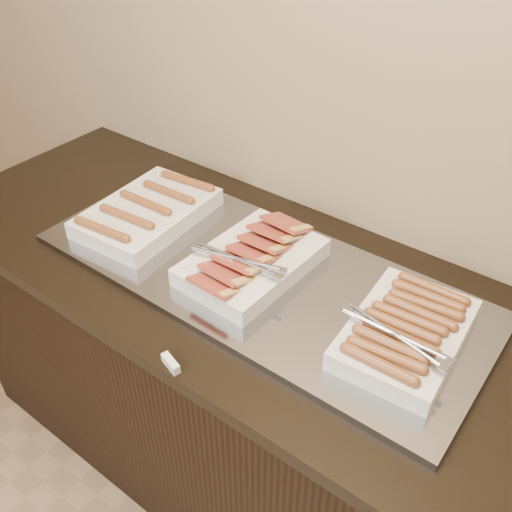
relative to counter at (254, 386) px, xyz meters
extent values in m
cube|color=#9E896B|center=(0.00, 0.37, 0.95)|extent=(6.00, 0.05, 2.80)
cube|color=black|center=(0.00, 0.00, -0.02)|extent=(2.00, 0.70, 0.86)
cube|color=black|center=(0.00, 0.00, 0.43)|extent=(2.06, 0.76, 0.04)
cube|color=gray|center=(0.01, 0.00, 0.46)|extent=(1.20, 0.50, 0.02)
cube|color=silver|center=(-0.39, 0.00, 0.49)|extent=(0.29, 0.41, 0.05)
cylinder|color=brown|center=(-0.39, -0.17, 0.52)|extent=(0.18, 0.04, 0.03)
cylinder|color=brown|center=(-0.38, -0.08, 0.52)|extent=(0.18, 0.04, 0.03)
cylinder|color=brown|center=(-0.39, 0.00, 0.52)|extent=(0.17, 0.03, 0.03)
cylinder|color=brown|center=(-0.38, 0.08, 0.52)|extent=(0.17, 0.03, 0.03)
cylinder|color=brown|center=(-0.38, 0.17, 0.52)|extent=(0.18, 0.05, 0.03)
cube|color=silver|center=(-0.01, 0.00, 0.49)|extent=(0.26, 0.37, 0.05)
cube|color=#AC4137|center=(0.00, -0.15, 0.52)|extent=(0.12, 0.09, 0.04)
cube|color=#AC4137|center=(-0.01, -0.10, 0.52)|extent=(0.13, 0.10, 0.04)
cube|color=#AC4137|center=(-0.01, -0.05, 0.52)|extent=(0.12, 0.09, 0.04)
cube|color=#AC4137|center=(0.00, 0.00, 0.53)|extent=(0.12, 0.09, 0.04)
cube|color=#AC4137|center=(0.00, 0.05, 0.53)|extent=(0.12, 0.09, 0.04)
cube|color=#AC4137|center=(-0.01, 0.10, 0.53)|extent=(0.12, 0.09, 0.04)
cube|color=#AC4137|center=(0.00, 0.15, 0.54)|extent=(0.13, 0.10, 0.04)
cube|color=silver|center=(0.43, 0.00, 0.49)|extent=(0.25, 0.36, 0.05)
cylinder|color=brown|center=(0.43, -0.14, 0.52)|extent=(0.16, 0.03, 0.03)
cylinder|color=brown|center=(0.43, -0.11, 0.52)|extent=(0.16, 0.04, 0.03)
cylinder|color=brown|center=(0.42, -0.08, 0.52)|extent=(0.16, 0.03, 0.03)
cylinder|color=brown|center=(0.43, -0.05, 0.52)|extent=(0.16, 0.03, 0.03)
cylinder|color=brown|center=(0.42, -0.02, 0.52)|extent=(0.16, 0.03, 0.03)
cylinder|color=brown|center=(0.42, 0.02, 0.52)|extent=(0.16, 0.04, 0.03)
cylinder|color=brown|center=(0.43, 0.05, 0.52)|extent=(0.16, 0.03, 0.03)
cylinder|color=brown|center=(0.43, 0.08, 0.52)|extent=(0.16, 0.04, 0.03)
cylinder|color=brown|center=(0.42, 0.11, 0.52)|extent=(0.16, 0.03, 0.03)
cylinder|color=brown|center=(0.42, 0.14, 0.52)|extent=(0.16, 0.03, 0.03)
cube|color=silver|center=(0.04, -0.36, 0.46)|extent=(0.06, 0.03, 0.02)
camera|label=1|loc=(0.70, -0.92, 1.41)|focal=40.00mm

